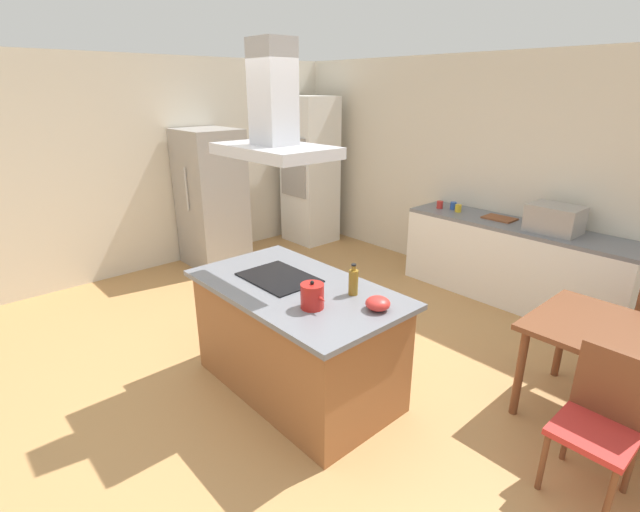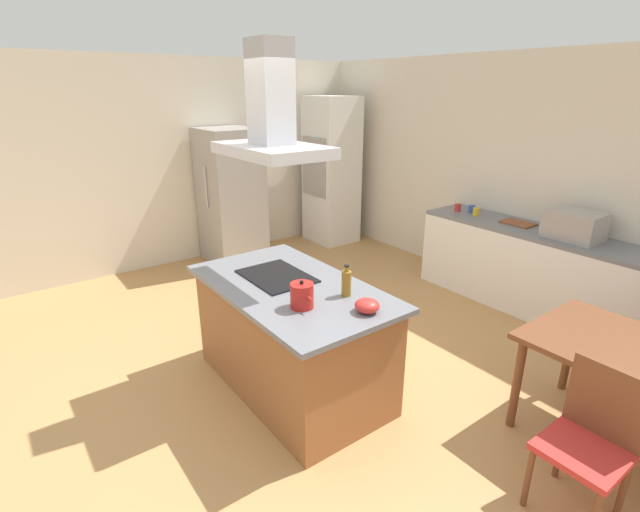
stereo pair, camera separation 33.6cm
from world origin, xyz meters
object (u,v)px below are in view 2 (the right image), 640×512
at_px(coffee_mug_yellow, 476,212).
at_px(cutting_board, 518,223).
at_px(mixing_bowl, 367,306).
at_px(coffee_mug_red, 458,208).
at_px(wall_oven_stack, 331,171).
at_px(coffee_mug_blue, 472,209).
at_px(tea_kettle, 302,295).
at_px(cooktop, 277,276).
at_px(refrigerator, 231,197).
at_px(range_hood, 271,120).
at_px(countertop_microwave, 574,225).
at_px(olive_oil_bottle, 346,283).
at_px(chair_facing_island, 593,433).

bearing_deg(coffee_mug_yellow, cutting_board, 7.87).
xyz_separation_m(mixing_bowl, coffee_mug_red, (-1.34, 2.68, -0.00)).
bearing_deg(wall_oven_stack, coffee_mug_blue, 6.82).
distance_m(tea_kettle, coffee_mug_red, 3.17).
xyz_separation_m(cooktop, refrigerator, (-2.78, 0.97, 0.00)).
relative_size(wall_oven_stack, range_hood, 2.44).
xyz_separation_m(coffee_mug_blue, coffee_mug_yellow, (0.11, -0.07, 0.00)).
bearing_deg(coffee_mug_red, range_hood, -80.84).
distance_m(coffee_mug_red, coffee_mug_yellow, 0.25).
relative_size(mixing_bowl, cutting_board, 0.50).
bearing_deg(coffee_mug_yellow, coffee_mug_red, -177.52).
bearing_deg(cutting_board, countertop_microwave, -4.64).
bearing_deg(wall_oven_stack, cooktop, -44.47).
height_order(coffee_mug_red, coffee_mug_blue, same).
bearing_deg(cooktop, olive_oil_bottle, 20.17).
distance_m(cutting_board, wall_oven_stack, 3.01).
relative_size(olive_oil_bottle, refrigerator, 0.13).
height_order(olive_oil_bottle, countertop_microwave, countertop_microwave).
xyz_separation_m(countertop_microwave, coffee_mug_yellow, (-1.11, -0.02, -0.09)).
bearing_deg(cutting_board, range_hood, -95.67).
relative_size(cutting_board, range_hood, 0.38).
bearing_deg(tea_kettle, mixing_bowl, 44.23).
xyz_separation_m(cutting_board, refrigerator, (-3.07, -1.96, 0.00)).
height_order(cooktop, coffee_mug_blue, coffee_mug_blue).
bearing_deg(mixing_bowl, cutting_board, 102.12).
bearing_deg(coffee_mug_yellow, tea_kettle, -75.57).
distance_m(cooktop, range_hood, 1.20).
distance_m(wall_oven_stack, range_hood, 3.91).
relative_size(countertop_microwave, refrigerator, 0.27).
relative_size(coffee_mug_yellow, chair_facing_island, 0.10).
bearing_deg(chair_facing_island, coffee_mug_red, 140.87).
xyz_separation_m(countertop_microwave, chair_facing_island, (1.26, -2.17, -0.53)).
xyz_separation_m(countertop_microwave, coffee_mug_blue, (-1.23, 0.05, -0.09)).
bearing_deg(countertop_microwave, mixing_bowl, -90.48).
xyz_separation_m(coffee_mug_blue, chair_facing_island, (2.49, -2.22, -0.44)).
bearing_deg(coffee_mug_blue, coffee_mug_yellow, -31.73).
relative_size(cooktop, refrigerator, 0.33).
relative_size(mixing_bowl, coffee_mug_yellow, 1.88).
bearing_deg(cutting_board, refrigerator, -147.47).
height_order(coffee_mug_blue, chair_facing_island, coffee_mug_blue).
distance_m(countertop_microwave, wall_oven_stack, 3.61).
height_order(countertop_microwave, chair_facing_island, countertop_microwave).
bearing_deg(cutting_board, chair_facing_island, -49.74).
relative_size(olive_oil_bottle, chair_facing_island, 0.26).
bearing_deg(coffee_mug_yellow, range_hood, -85.88).
xyz_separation_m(refrigerator, chair_facing_island, (4.95, -0.26, -0.40)).
height_order(countertop_microwave, coffee_mug_blue, countertop_microwave).
bearing_deg(mixing_bowl, chair_facing_island, 22.96).
bearing_deg(tea_kettle, refrigerator, 161.51).
distance_m(olive_oil_bottle, wall_oven_stack, 4.09).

